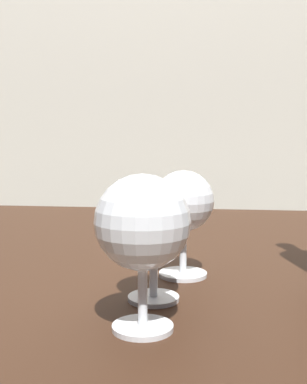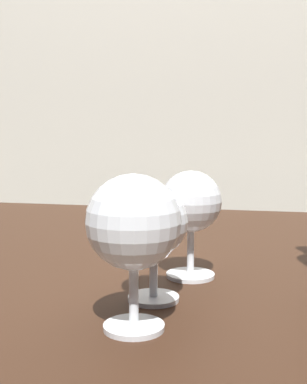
{
  "view_description": "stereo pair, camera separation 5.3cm",
  "coord_description": "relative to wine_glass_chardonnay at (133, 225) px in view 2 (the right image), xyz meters",
  "views": [
    {
      "loc": [
        0.16,
        -0.76,
        0.95
      ],
      "look_at": [
        0.1,
        -0.24,
        0.89
      ],
      "focal_mm": 46.19,
      "sensor_mm": 36.0,
      "label": 1
    },
    {
      "loc": [
        0.22,
        -0.75,
        0.95
      ],
      "look_at": [
        0.1,
        -0.24,
        0.89
      ],
      "focal_mm": 46.19,
      "sensor_mm": 36.0,
      "label": 2
    }
  ],
  "objects": [
    {
      "name": "back_wall",
      "position": [
        -0.1,
        1.51,
        0.43
      ],
      "size": [
        5.0,
        0.08,
        2.6
      ],
      "primitive_type": "cube",
      "color": "beige",
      "rests_on": "ground_plane"
    },
    {
      "name": "wine_glass_chardonnay",
      "position": [
        0.0,
        0.0,
        0.0
      ],
      "size": [
        0.09,
        0.09,
        0.15
      ],
      "color": "white",
      "rests_on": "dining_table"
    },
    {
      "name": "dining_table",
      "position": [
        -0.1,
        0.32,
        -0.19
      ],
      "size": [
        1.36,
        0.88,
        0.77
      ],
      "color": "#382114",
      "rests_on": "ground_plane"
    },
    {
      "name": "wine_glass_merlot",
      "position": [
        0.0,
        0.08,
        -0.01
      ],
      "size": [
        0.07,
        0.07,
        0.13
      ],
      "color": "white",
      "rests_on": "dining_table"
    },
    {
      "name": "wine_glass_amber",
      "position": [
        0.03,
        0.18,
        -0.01
      ],
      "size": [
        0.08,
        0.08,
        0.14
      ],
      "color": "white",
      "rests_on": "dining_table"
    }
  ]
}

